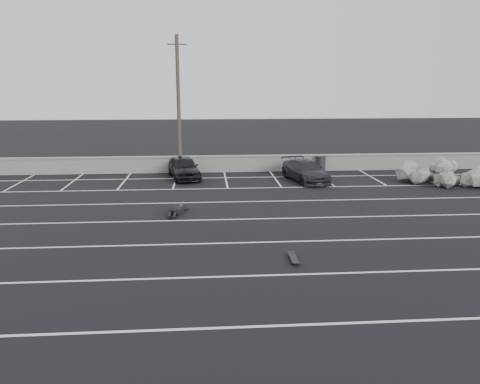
{
  "coord_description": "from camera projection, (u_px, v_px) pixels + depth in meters",
  "views": [
    {
      "loc": [
        -0.16,
        -16.03,
        5.64
      ],
      "look_at": [
        1.29,
        3.82,
        1.0
      ],
      "focal_mm": 35.0,
      "sensor_mm": 36.0,
      "label": 1
    }
  ],
  "objects": [
    {
      "name": "skateboard",
      "position": [
        294.0,
        259.0,
        15.19
      ],
      "size": [
        0.26,
        0.89,
        0.11
      ],
      "rotation": [
        0.0,
        0.0,
        -0.01
      ],
      "color": "black",
      "rests_on": "ground"
    },
    {
      "name": "ground",
      "position": [
        212.0,
        244.0,
        16.86
      ],
      "size": [
        120.0,
        120.0,
        0.0
      ],
      "primitive_type": "plane",
      "color": "black",
      "rests_on": "ground"
    },
    {
      "name": "seawall",
      "position": [
        209.0,
        164.0,
        30.33
      ],
      "size": [
        50.0,
        0.45,
        1.06
      ],
      "color": "gray",
      "rests_on": "ground"
    },
    {
      "name": "car_right",
      "position": [
        305.0,
        171.0,
        27.54
      ],
      "size": [
        2.61,
        4.51,
        1.23
      ],
      "primitive_type": "imported",
      "rotation": [
        0.0,
        0.0,
        0.22
      ],
      "color": "#232228",
      "rests_on": "ground"
    },
    {
      "name": "trash_bin",
      "position": [
        321.0,
        164.0,
        30.47
      ],
      "size": [
        0.8,
        0.8,
        1.03
      ],
      "rotation": [
        0.0,
        0.0,
        -0.22
      ],
      "color": "#252528",
      "rests_on": "ground"
    },
    {
      "name": "riprap_pile",
      "position": [
        444.0,
        177.0,
        26.51
      ],
      "size": [
        4.8,
        3.42,
        1.35
      ],
      "color": "#99968F",
      "rests_on": "ground"
    },
    {
      "name": "utility_pole",
      "position": [
        179.0,
        106.0,
        28.58
      ],
      "size": [
        1.13,
        0.23,
        8.46
      ],
      "color": "#4C4238",
      "rests_on": "ground"
    },
    {
      "name": "car_left",
      "position": [
        184.0,
        167.0,
        28.25
      ],
      "size": [
        2.36,
        4.18,
        1.34
      ],
      "primitive_type": "imported",
      "rotation": [
        0.0,
        0.0,
        0.21
      ],
      "color": "black",
      "rests_on": "ground"
    },
    {
      "name": "person",
      "position": [
        178.0,
        207.0,
        20.89
      ],
      "size": [
        1.85,
        2.67,
        0.46
      ],
      "primitive_type": null,
      "rotation": [
        0.0,
        0.0,
        -0.21
      ],
      "color": "black",
      "rests_on": "ground"
    },
    {
      "name": "stall_lines",
      "position": [
        209.0,
        211.0,
        21.13
      ],
      "size": [
        36.0,
        20.05,
        0.01
      ],
      "color": "silver",
      "rests_on": "ground"
    }
  ]
}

